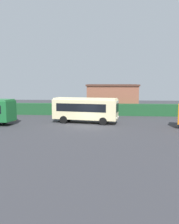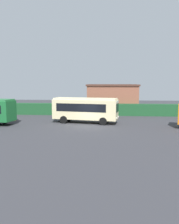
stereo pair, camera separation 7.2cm
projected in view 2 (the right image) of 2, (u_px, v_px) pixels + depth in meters
The scene contains 5 objects.
ground_plane at pixel (87, 126), 29.60m from camera, with size 87.43×87.43×0.00m, color #38383D.
bus_cream at pixel (85, 109), 31.81m from camera, with size 8.85×3.78×3.33m.
person_right at pixel (14, 114), 33.56m from camera, with size 0.53×0.48×1.89m.
hedge_row at pixel (93, 109), 39.69m from camera, with size 55.71×1.37×1.88m, color #1C4D29.
depot_building at pixel (112, 98), 43.71m from camera, with size 8.98×7.92×5.02m.
Camera 2 is at (2.80, -29.02, 5.38)m, focal length 38.58 mm.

